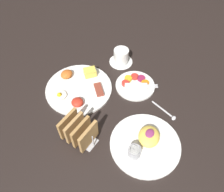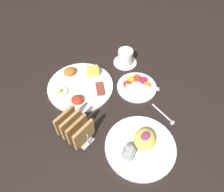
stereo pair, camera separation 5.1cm
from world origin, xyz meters
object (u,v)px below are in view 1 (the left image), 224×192
at_px(plate_condiments, 135,85).
at_px(toast_rack, 78,130).
at_px(coffee_cup, 121,57).
at_px(plate_foreground, 145,143).
at_px(plate_breakfast, 78,87).

height_order(plate_condiments, toast_rack, toast_rack).
bearing_deg(toast_rack, plate_condiments, -7.43).
distance_m(toast_rack, coffee_cup, 0.47).
relative_size(plate_condiments, plate_foreground, 0.71).
bearing_deg(coffee_cup, plate_condiments, -124.96).
xyz_separation_m(plate_breakfast, plate_foreground, (-0.07, -0.40, 0.00)).
bearing_deg(plate_condiments, plate_foreground, -142.14).
height_order(plate_breakfast, plate_foreground, plate_foreground).
relative_size(plate_breakfast, plate_foreground, 1.13).
height_order(plate_breakfast, plate_condiments, plate_breakfast).
height_order(plate_breakfast, toast_rack, toast_rack).
bearing_deg(plate_condiments, coffee_cup, 55.04).
relative_size(plate_foreground, toast_rack, 1.84).
bearing_deg(plate_breakfast, coffee_cup, -13.64).
distance_m(plate_foreground, toast_rack, 0.26).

